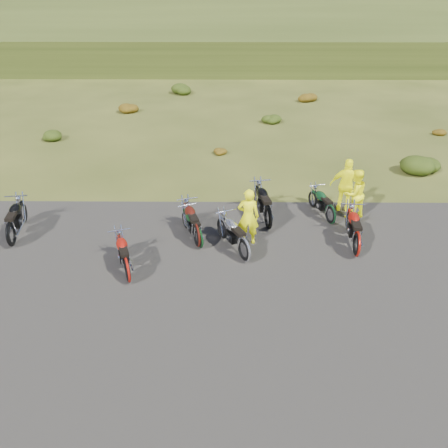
{
  "coord_description": "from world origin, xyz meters",
  "views": [
    {
      "loc": [
        0.04,
        -10.48,
        7.11
      ],
      "look_at": [
        -0.07,
        1.0,
        0.75
      ],
      "focal_mm": 35.0,
      "sensor_mm": 36.0,
      "label": 1
    }
  ],
  "objects_px": {
    "motorcycle_0": "(14,246)",
    "person_middle": "(248,217)",
    "motorcycle_7": "(329,224)",
    "motorcycle_3": "(244,261)"
  },
  "relations": [
    {
      "from": "motorcycle_0",
      "to": "motorcycle_7",
      "type": "bearing_deg",
      "value": -90.71
    },
    {
      "from": "motorcycle_0",
      "to": "motorcycle_3",
      "type": "height_order",
      "value": "motorcycle_0"
    },
    {
      "from": "motorcycle_0",
      "to": "motorcycle_3",
      "type": "distance_m",
      "value": 7.12
    },
    {
      "from": "motorcycle_3",
      "to": "motorcycle_0",
      "type": "bearing_deg",
      "value": 57.0
    },
    {
      "from": "motorcycle_7",
      "to": "person_middle",
      "type": "height_order",
      "value": "person_middle"
    },
    {
      "from": "person_middle",
      "to": "motorcycle_0",
      "type": "bearing_deg",
      "value": 8.05
    },
    {
      "from": "motorcycle_0",
      "to": "motorcycle_3",
      "type": "xyz_separation_m",
      "value": [
        7.08,
        -0.78,
        0.0
      ]
    },
    {
      "from": "motorcycle_0",
      "to": "person_middle",
      "type": "relative_size",
      "value": 1.22
    },
    {
      "from": "motorcycle_0",
      "to": "person_middle",
      "type": "bearing_deg",
      "value": -97.2
    },
    {
      "from": "motorcycle_0",
      "to": "person_middle",
      "type": "distance_m",
      "value": 7.28
    }
  ]
}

